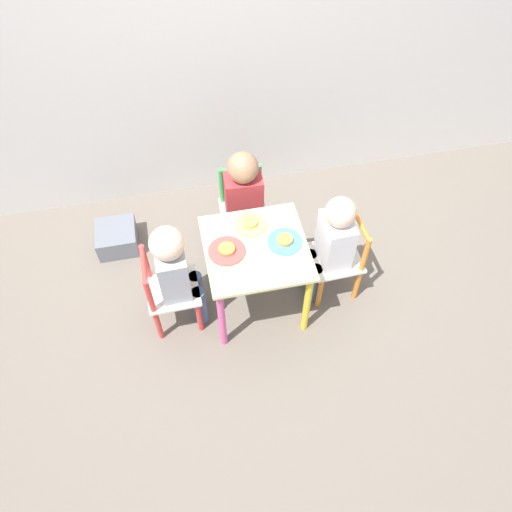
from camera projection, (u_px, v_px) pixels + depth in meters
The scene contains 12 objects.
ground_plane at pixel (256, 301), 2.78m from camera, with size 6.00×6.00×0.00m, color #6B6056.
kids_table at pixel (256, 258), 2.47m from camera, with size 0.50×0.50×0.48m.
chair_orange at pixel (339, 258), 2.65m from camera, with size 0.27×0.27×0.51m.
chair_green at pixel (243, 211), 2.86m from camera, with size 0.27×0.27×0.51m.
chair_red at pixel (169, 291), 2.52m from camera, with size 0.27×0.27×0.51m.
child_right at pixel (332, 241), 2.51m from camera, with size 0.21×0.20×0.70m.
child_back at pixel (244, 197), 2.68m from camera, with size 0.21×0.22×0.70m.
child_left at pixel (176, 269), 2.39m from camera, with size 0.22×0.20×0.70m.
plate_right at pixel (285, 241), 2.41m from camera, with size 0.17×0.17×0.03m.
plate_back at pixel (250, 224), 2.48m from camera, with size 0.16×0.16×0.03m.
plate_left at pixel (227, 250), 2.38m from camera, with size 0.18×0.18×0.03m.
storage_bin at pixel (117, 238), 2.97m from camera, with size 0.23×0.24×0.14m.
Camera 1 is at (-0.31, -1.47, 2.36)m, focal length 35.00 mm.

